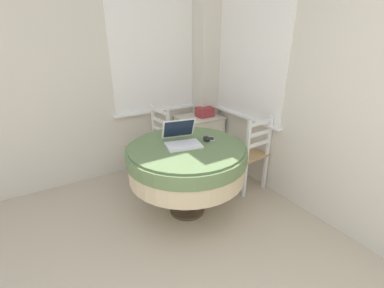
{
  "coord_description": "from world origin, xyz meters",
  "views": [
    {
      "loc": [
        -0.08,
        -0.09,
        1.68
      ],
      "look_at": [
        1.17,
        1.98,
        0.67
      ],
      "focal_mm": 24.0,
      "sensor_mm": 36.0,
      "label": 1
    }
  ],
  "objects_px": {
    "cell_phone": "(211,139)",
    "storage_box": "(205,112)",
    "laptop": "(182,139)",
    "dining_chair_near_right_window": "(247,153)",
    "dining_chair_near_back_window": "(152,145)",
    "corner_cabinet": "(199,139)",
    "round_dining_table": "(187,159)",
    "computer_mouse": "(207,139)"
  },
  "relations": [
    {
      "from": "cell_phone",
      "to": "storage_box",
      "type": "relative_size",
      "value": 0.56
    },
    {
      "from": "cell_phone",
      "to": "laptop",
      "type": "bearing_deg",
      "value": 170.37
    },
    {
      "from": "dining_chair_near_right_window",
      "to": "storage_box",
      "type": "height_order",
      "value": "dining_chair_near_right_window"
    },
    {
      "from": "dining_chair_near_right_window",
      "to": "dining_chair_near_back_window",
      "type": "bearing_deg",
      "value": 137.0
    },
    {
      "from": "dining_chair_near_back_window",
      "to": "dining_chair_near_right_window",
      "type": "distance_m",
      "value": 1.17
    },
    {
      "from": "corner_cabinet",
      "to": "storage_box",
      "type": "xyz_separation_m",
      "value": [
        0.06,
        -0.04,
        0.4
      ]
    },
    {
      "from": "round_dining_table",
      "to": "corner_cabinet",
      "type": "distance_m",
      "value": 1.23
    },
    {
      "from": "cell_phone",
      "to": "storage_box",
      "type": "xyz_separation_m",
      "value": [
        0.52,
        0.9,
        -0.01
      ]
    },
    {
      "from": "corner_cabinet",
      "to": "storage_box",
      "type": "height_order",
      "value": "storage_box"
    },
    {
      "from": "computer_mouse",
      "to": "corner_cabinet",
      "type": "bearing_deg",
      "value": 61.04
    },
    {
      "from": "round_dining_table",
      "to": "computer_mouse",
      "type": "xyz_separation_m",
      "value": [
        0.22,
        -0.0,
        0.17
      ]
    },
    {
      "from": "computer_mouse",
      "to": "corner_cabinet",
      "type": "distance_m",
      "value": 1.16
    },
    {
      "from": "dining_chair_near_right_window",
      "to": "round_dining_table",
      "type": "bearing_deg",
      "value": -176.62
    },
    {
      "from": "laptop",
      "to": "corner_cabinet",
      "type": "relative_size",
      "value": 0.57
    },
    {
      "from": "laptop",
      "to": "cell_phone",
      "type": "xyz_separation_m",
      "value": [
        0.31,
        -0.05,
        -0.04
      ]
    },
    {
      "from": "laptop",
      "to": "computer_mouse",
      "type": "height_order",
      "value": "laptop"
    },
    {
      "from": "laptop",
      "to": "storage_box",
      "type": "distance_m",
      "value": 1.18
    },
    {
      "from": "round_dining_table",
      "to": "laptop",
      "type": "height_order",
      "value": "laptop"
    },
    {
      "from": "cell_phone",
      "to": "dining_chair_near_back_window",
      "type": "xyz_separation_m",
      "value": [
        -0.3,
        0.84,
        -0.31
      ]
    },
    {
      "from": "round_dining_table",
      "to": "corner_cabinet",
      "type": "height_order",
      "value": "round_dining_table"
    },
    {
      "from": "storage_box",
      "to": "dining_chair_near_right_window",
      "type": "bearing_deg",
      "value": -87.89
    },
    {
      "from": "laptop",
      "to": "dining_chair_near_back_window",
      "type": "relative_size",
      "value": 0.43
    },
    {
      "from": "cell_phone",
      "to": "corner_cabinet",
      "type": "xyz_separation_m",
      "value": [
        0.46,
        0.93,
        -0.41
      ]
    },
    {
      "from": "laptop",
      "to": "computer_mouse",
      "type": "bearing_deg",
      "value": -14.22
    },
    {
      "from": "cell_phone",
      "to": "storage_box",
      "type": "height_order",
      "value": "storage_box"
    },
    {
      "from": "round_dining_table",
      "to": "dining_chair_near_back_window",
      "type": "distance_m",
      "value": 0.86
    },
    {
      "from": "laptop",
      "to": "corner_cabinet",
      "type": "bearing_deg",
      "value": 49.03
    },
    {
      "from": "dining_chair_near_back_window",
      "to": "laptop",
      "type": "bearing_deg",
      "value": -90.27
    },
    {
      "from": "computer_mouse",
      "to": "storage_box",
      "type": "xyz_separation_m",
      "value": [
        0.58,
        0.91,
        -0.03
      ]
    },
    {
      "from": "storage_box",
      "to": "cell_phone",
      "type": "bearing_deg",
      "value": -120.08
    },
    {
      "from": "corner_cabinet",
      "to": "dining_chair_near_right_window",
      "type": "bearing_deg",
      "value": -83.98
    },
    {
      "from": "corner_cabinet",
      "to": "storage_box",
      "type": "bearing_deg",
      "value": -30.33
    },
    {
      "from": "computer_mouse",
      "to": "dining_chair_near_right_window",
      "type": "xyz_separation_m",
      "value": [
        0.61,
        0.05,
        -0.33
      ]
    },
    {
      "from": "computer_mouse",
      "to": "cell_phone",
      "type": "distance_m",
      "value": 0.07
    },
    {
      "from": "dining_chair_near_back_window",
      "to": "cell_phone",
      "type": "bearing_deg",
      "value": -70.12
    },
    {
      "from": "dining_chair_near_right_window",
      "to": "storage_box",
      "type": "xyz_separation_m",
      "value": [
        -0.03,
        0.85,
        0.3
      ]
    },
    {
      "from": "cell_phone",
      "to": "round_dining_table",
      "type": "bearing_deg",
      "value": -178.85
    },
    {
      "from": "cell_phone",
      "to": "computer_mouse",
      "type": "bearing_deg",
      "value": -171.69
    },
    {
      "from": "laptop",
      "to": "dining_chair_near_right_window",
      "type": "xyz_separation_m",
      "value": [
        0.86,
        -0.01,
        -0.35
      ]
    },
    {
      "from": "laptop",
      "to": "dining_chair_near_right_window",
      "type": "distance_m",
      "value": 0.93
    },
    {
      "from": "cell_phone",
      "to": "dining_chair_near_right_window",
      "type": "bearing_deg",
      "value": 4.54
    },
    {
      "from": "round_dining_table",
      "to": "cell_phone",
      "type": "bearing_deg",
      "value": 1.15
    }
  ]
}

